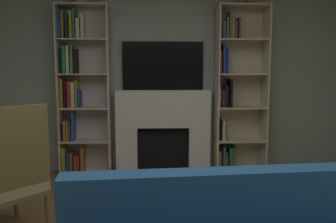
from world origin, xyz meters
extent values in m
cube|color=gray|center=(0.00, 2.66, 1.39)|extent=(5.15, 0.06, 2.78)
cube|color=white|center=(-0.50, 2.54, 0.31)|extent=(0.29, 0.18, 0.62)
cube|color=white|center=(0.50, 2.54, 0.31)|extent=(0.29, 0.18, 0.62)
cube|color=white|center=(0.00, 2.54, 0.87)|extent=(1.28, 0.18, 0.51)
cube|color=black|center=(0.00, 2.59, 0.31)|extent=(0.71, 0.08, 0.62)
cube|color=#5E5354|center=(0.00, 2.30, 0.01)|extent=(1.38, 0.30, 0.03)
cube|color=black|center=(0.00, 2.60, 1.45)|extent=(1.09, 0.06, 0.65)
cube|color=beige|center=(-1.37, 2.49, 1.12)|extent=(0.02, 0.28, 2.24)
cube|color=beige|center=(-0.72, 2.49, 1.12)|extent=(0.02, 0.28, 2.24)
cube|color=beige|center=(-1.04, 2.62, 1.12)|extent=(0.67, 0.02, 2.24)
cube|color=beige|center=(-1.04, 2.49, 0.01)|extent=(0.63, 0.28, 0.02)
cube|color=olive|center=(-1.33, 2.50, 0.19)|extent=(0.04, 0.23, 0.35)
cube|color=#1C4F8E|center=(-1.28, 2.52, 0.15)|extent=(0.04, 0.20, 0.26)
cube|color=brown|center=(-1.23, 2.50, 0.16)|extent=(0.03, 0.23, 0.28)
cube|color=brown|center=(-1.19, 2.51, 0.13)|extent=(0.03, 0.20, 0.23)
cube|color=#B42522|center=(-1.15, 2.52, 0.13)|extent=(0.03, 0.19, 0.23)
cube|color=#93603E|center=(-1.10, 2.53, 0.19)|extent=(0.04, 0.16, 0.34)
cube|color=beige|center=(-1.04, 2.49, 0.45)|extent=(0.63, 0.28, 0.02)
cube|color=black|center=(-1.34, 2.52, 0.57)|extent=(0.03, 0.20, 0.23)
cube|color=#A17A23|center=(-1.30, 2.50, 0.59)|extent=(0.03, 0.23, 0.27)
cube|color=#A27223|center=(-1.27, 2.50, 0.59)|extent=(0.02, 0.24, 0.28)
cube|color=#4D2D6B|center=(-1.24, 2.51, 0.59)|extent=(0.03, 0.21, 0.26)
cube|color=#315693|center=(-1.21, 2.51, 0.65)|extent=(0.02, 0.20, 0.39)
cube|color=beige|center=(-1.04, 2.49, 0.90)|extent=(0.63, 0.28, 0.02)
cube|color=#A67223|center=(-1.34, 2.52, 1.10)|extent=(0.03, 0.19, 0.38)
cube|color=black|center=(-1.28, 2.52, 1.08)|extent=(0.03, 0.19, 0.35)
cube|color=#B42625|center=(-1.23, 2.51, 1.08)|extent=(0.04, 0.22, 0.35)
cube|color=beige|center=(-1.18, 2.50, 1.07)|extent=(0.04, 0.22, 0.34)
cube|color=olive|center=(-1.14, 2.50, 1.08)|extent=(0.02, 0.22, 0.36)
cube|color=#1A3A99|center=(-1.11, 2.52, 1.02)|extent=(0.02, 0.18, 0.23)
cube|color=beige|center=(-1.04, 2.49, 1.34)|extent=(0.63, 0.28, 0.02)
cube|color=black|center=(-1.33, 2.53, 1.52)|extent=(0.04, 0.17, 0.33)
cube|color=#277156|center=(-1.29, 2.51, 1.53)|extent=(0.04, 0.22, 0.35)
cube|color=beige|center=(-1.24, 2.52, 1.53)|extent=(0.04, 0.19, 0.36)
cube|color=#3D7E4C|center=(-1.19, 2.52, 1.54)|extent=(0.03, 0.18, 0.37)
cube|color=black|center=(-1.15, 2.52, 1.51)|extent=(0.04, 0.19, 0.32)
cube|color=beige|center=(-1.04, 2.49, 1.79)|extent=(0.63, 0.28, 0.02)
cube|color=#195697|center=(-1.34, 2.53, 1.99)|extent=(0.03, 0.17, 0.37)
cube|color=brown|center=(-1.30, 2.53, 1.98)|extent=(0.04, 0.18, 0.35)
cube|color=black|center=(-1.24, 2.52, 1.95)|extent=(0.04, 0.18, 0.31)
cube|color=olive|center=(-1.18, 2.50, 1.97)|extent=(0.03, 0.22, 0.34)
cube|color=#326B54|center=(-1.15, 2.51, 1.99)|extent=(0.02, 0.20, 0.39)
cube|color=beige|center=(-1.10, 2.52, 1.93)|extent=(0.04, 0.18, 0.26)
cube|color=beige|center=(-1.05, 2.53, 1.96)|extent=(0.04, 0.17, 0.32)
cube|color=beige|center=(-1.04, 2.49, 2.23)|extent=(0.63, 0.28, 0.02)
cube|color=beige|center=(0.72, 2.46, 1.12)|extent=(0.02, 0.34, 2.24)
cube|color=beige|center=(1.37, 2.46, 1.12)|extent=(0.02, 0.34, 2.24)
cube|color=beige|center=(1.04, 2.62, 1.12)|extent=(0.67, 0.02, 2.24)
cube|color=beige|center=(1.04, 2.46, 0.01)|extent=(0.63, 0.34, 0.02)
cube|color=olive|center=(0.76, 2.50, 0.16)|extent=(0.04, 0.24, 0.29)
cube|color=#2D5395|center=(0.82, 2.47, 0.20)|extent=(0.03, 0.28, 0.35)
cube|color=olive|center=(0.86, 2.51, 0.15)|extent=(0.03, 0.20, 0.26)
cube|color=#26773A|center=(0.91, 2.48, 0.19)|extent=(0.04, 0.26, 0.33)
cube|color=#31674B|center=(0.96, 2.50, 0.19)|extent=(0.04, 0.22, 0.35)
cube|color=beige|center=(1.04, 2.46, 0.45)|extent=(0.63, 0.34, 0.02)
cube|color=black|center=(0.76, 2.51, 0.60)|extent=(0.04, 0.21, 0.29)
cube|color=beige|center=(0.80, 2.49, 0.59)|extent=(0.03, 0.26, 0.27)
cube|color=#3A7445|center=(0.84, 2.50, 0.58)|extent=(0.03, 0.22, 0.26)
cube|color=beige|center=(1.04, 2.46, 0.90)|extent=(0.63, 0.34, 0.02)
cube|color=beige|center=(0.76, 2.52, 1.03)|extent=(0.04, 0.19, 0.25)
cube|color=#662965|center=(0.80, 2.50, 1.02)|extent=(0.02, 0.23, 0.23)
cube|color=black|center=(0.84, 2.50, 1.04)|extent=(0.04, 0.22, 0.28)
cube|color=black|center=(0.89, 2.48, 1.09)|extent=(0.03, 0.27, 0.37)
cube|color=beige|center=(1.04, 2.46, 1.34)|extent=(0.63, 0.34, 0.02)
cube|color=#A53C1C|center=(0.75, 2.51, 1.50)|extent=(0.04, 0.20, 0.30)
cube|color=navy|center=(0.80, 2.50, 1.55)|extent=(0.03, 0.24, 0.38)
cube|color=navy|center=(0.85, 2.52, 1.52)|extent=(0.03, 0.20, 0.33)
cube|color=beige|center=(1.04, 2.46, 1.79)|extent=(0.63, 0.34, 0.02)
cube|color=brown|center=(0.75, 2.49, 1.92)|extent=(0.02, 0.24, 0.24)
cube|color=navy|center=(0.79, 2.48, 1.92)|extent=(0.04, 0.26, 0.23)
cube|color=brown|center=(0.83, 2.49, 1.94)|extent=(0.02, 0.25, 0.27)
cube|color=#36743D|center=(0.87, 2.49, 1.98)|extent=(0.02, 0.25, 0.36)
cube|color=olive|center=(0.90, 2.49, 1.94)|extent=(0.03, 0.26, 0.27)
cube|color=#653E6D|center=(0.95, 2.52, 1.92)|extent=(0.04, 0.19, 0.24)
cube|color=brown|center=(1.00, 2.51, 1.94)|extent=(0.02, 0.21, 0.28)
cube|color=beige|center=(1.04, 2.46, 2.23)|extent=(0.63, 0.34, 0.02)
cube|color=#235388|center=(0.23, -0.39, 0.64)|extent=(1.73, 0.30, 0.47)
cylinder|color=brown|center=(-1.03, 0.69, 0.20)|extent=(0.04, 0.04, 0.41)
cylinder|color=brown|center=(-1.44, 1.07, 0.20)|extent=(0.04, 0.04, 0.41)
cube|color=brown|center=(-1.23, 0.49, 0.77)|extent=(0.46, 0.49, 0.72)
camera|label=1|loc=(-0.15, -2.19, 1.41)|focal=37.46mm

